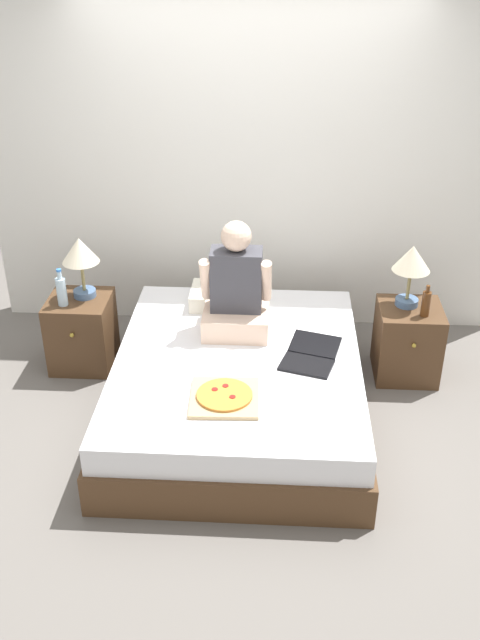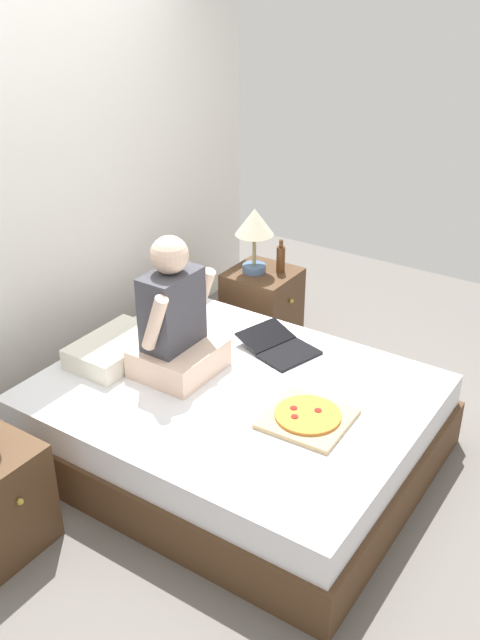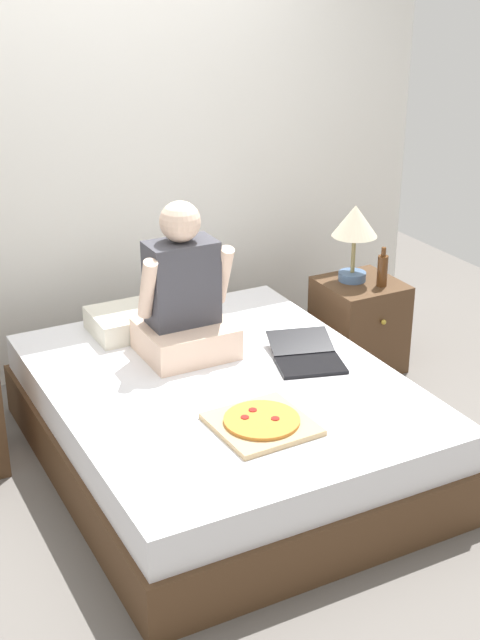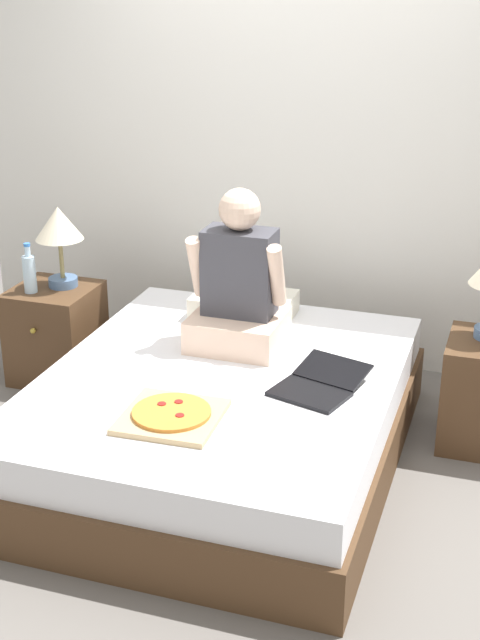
{
  "view_description": "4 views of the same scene",
  "coord_description": "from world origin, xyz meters",
  "px_view_note": "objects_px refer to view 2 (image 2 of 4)",
  "views": [
    {
      "loc": [
        0.24,
        -3.86,
        2.9
      ],
      "look_at": [
        0.02,
        -0.11,
        0.78
      ],
      "focal_mm": 40.0,
      "sensor_mm": 36.0,
      "label": 1
    },
    {
      "loc": [
        -2.62,
        -1.78,
        2.53
      ],
      "look_at": [
        0.1,
        0.03,
        0.8
      ],
      "focal_mm": 40.0,
      "sensor_mm": 36.0,
      "label": 2
    },
    {
      "loc": [
        -1.67,
        -3.35,
        2.39
      ],
      "look_at": [
        0.1,
        0.01,
        0.73
      ],
      "focal_mm": 50.0,
      "sensor_mm": 36.0,
      "label": 3
    },
    {
      "loc": [
        1.24,
        -3.47,
        2.22
      ],
      "look_at": [
        0.09,
        0.01,
        0.73
      ],
      "focal_mm": 50.0,
      "sensor_mm": 36.0,
      "label": 4
    }
  ],
  "objects_px": {
    "lamp_on_right_nightstand": "(255,226)",
    "beer_bottle": "(281,259)",
    "bed": "(235,422)",
    "nightstand_right": "(262,307)",
    "person_seated": "(175,324)",
    "pizza_box": "(308,417)",
    "laptop": "(281,348)"
  },
  "relations": [
    {
      "from": "person_seated",
      "to": "pizza_box",
      "type": "height_order",
      "value": "person_seated"
    },
    {
      "from": "beer_bottle",
      "to": "nightstand_right",
      "type": "bearing_deg",
      "value": 125.01
    },
    {
      "from": "bed",
      "to": "beer_bottle",
      "type": "height_order",
      "value": "beer_bottle"
    },
    {
      "from": "person_seated",
      "to": "pizza_box",
      "type": "bearing_deg",
      "value": -91.17
    },
    {
      "from": "bed",
      "to": "nightstand_right",
      "type": "relative_size",
      "value": 3.74
    },
    {
      "from": "lamp_on_right_nightstand",
      "to": "beer_bottle",
      "type": "bearing_deg",
      "value": -56.31
    },
    {
      "from": "lamp_on_right_nightstand",
      "to": "beer_bottle",
      "type": "height_order",
      "value": "lamp_on_right_nightstand"
    },
    {
      "from": "beer_bottle",
      "to": "pizza_box",
      "type": "distance_m",
      "value": 1.61
    },
    {
      "from": "bed",
      "to": "beer_bottle",
      "type": "distance_m",
      "value": 1.4
    },
    {
      "from": "nightstand_right",
      "to": "lamp_on_right_nightstand",
      "type": "height_order",
      "value": "lamp_on_right_nightstand"
    },
    {
      "from": "bed",
      "to": "lamp_on_right_nightstand",
      "type": "bearing_deg",
      "value": 28.14
    },
    {
      "from": "bed",
      "to": "laptop",
      "type": "height_order",
      "value": "laptop"
    },
    {
      "from": "person_seated",
      "to": "pizza_box",
      "type": "xyz_separation_m",
      "value": [
        -0.02,
        -0.83,
        -0.27
      ]
    },
    {
      "from": "beer_bottle",
      "to": "person_seated",
      "type": "distance_m",
      "value": 1.29
    },
    {
      "from": "person_seated",
      "to": "pizza_box",
      "type": "distance_m",
      "value": 0.87
    },
    {
      "from": "beer_bottle",
      "to": "laptop",
      "type": "xyz_separation_m",
      "value": [
        -0.79,
        -0.48,
        -0.16
      ]
    },
    {
      "from": "laptop",
      "to": "person_seated",
      "type": "bearing_deg",
      "value": 142.55
    },
    {
      "from": "bed",
      "to": "beer_bottle",
      "type": "bearing_deg",
      "value": 20.41
    },
    {
      "from": "lamp_on_right_nightstand",
      "to": "beer_bottle",
      "type": "distance_m",
      "value": 0.29
    },
    {
      "from": "nightstand_right",
      "to": "laptop",
      "type": "xyz_separation_m",
      "value": [
        -0.72,
        -0.58,
        0.2
      ]
    },
    {
      "from": "nightstand_right",
      "to": "person_seated",
      "type": "xyz_separation_m",
      "value": [
        -1.21,
        -0.21,
        0.47
      ]
    },
    {
      "from": "lamp_on_right_nightstand",
      "to": "laptop",
      "type": "height_order",
      "value": "lamp_on_right_nightstand"
    },
    {
      "from": "person_seated",
      "to": "laptop",
      "type": "relative_size",
      "value": 1.6
    },
    {
      "from": "person_seated",
      "to": "pizza_box",
      "type": "relative_size",
      "value": 1.88
    },
    {
      "from": "bed",
      "to": "pizza_box",
      "type": "bearing_deg",
      "value": -96.02
    },
    {
      "from": "bed",
      "to": "beer_bottle",
      "type": "relative_size",
      "value": 8.72
    },
    {
      "from": "lamp_on_right_nightstand",
      "to": "laptop",
      "type": "xyz_separation_m",
      "value": [
        -0.69,
        -0.63,
        -0.39
      ]
    },
    {
      "from": "person_seated",
      "to": "bed",
      "type": "bearing_deg",
      "value": -84.83
    },
    {
      "from": "lamp_on_right_nightstand",
      "to": "laptop",
      "type": "distance_m",
      "value": 1.02
    },
    {
      "from": "lamp_on_right_nightstand",
      "to": "person_seated",
      "type": "xyz_separation_m",
      "value": [
        -1.18,
        -0.26,
        -0.13
      ]
    },
    {
      "from": "bed",
      "to": "pizza_box",
      "type": "height_order",
      "value": "pizza_box"
    },
    {
      "from": "nightstand_right",
      "to": "laptop",
      "type": "height_order",
      "value": "nightstand_right"
    }
  ]
}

